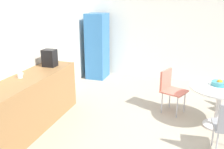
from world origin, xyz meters
TOP-DOWN VIEW (x-y plane):
  - ground_plane at (0.00, 0.00)m, footprint 6.00×6.00m
  - wall_back at (0.00, 3.00)m, footprint 6.00×0.10m
  - wall_side_right at (3.00, 0.00)m, footprint 0.10×6.00m
  - counter_block at (-0.58, 2.65)m, footprint 2.57×0.60m
  - locker_cabinet at (2.55, 2.55)m, footprint 0.60×0.50m
  - round_table at (0.55, -0.38)m, footprint 1.00×1.00m
  - chair_coral at (0.91, 0.47)m, footprint 0.55×0.55m
  - fruit_bowl at (0.62, -0.36)m, footprint 0.26×0.26m
  - mug_white at (0.33, 2.60)m, footprint 0.13×0.08m
  - mug_green at (-0.48, 2.74)m, footprint 0.13×0.08m
  - coffee_maker at (0.29, 2.65)m, footprint 0.20×0.24m

SIDE VIEW (x-z plane):
  - ground_plane at x=0.00m, z-range 0.00..0.00m
  - counter_block at x=-0.58m, z-range 0.00..0.90m
  - chair_coral at x=0.91m, z-range 0.11..0.94m
  - round_table at x=0.55m, z-range 0.21..0.93m
  - fruit_bowl at x=0.62m, z-range 0.71..0.82m
  - locker_cabinet at x=2.55m, z-range 0.00..1.74m
  - mug_white at x=0.33m, z-range 0.90..1.00m
  - mug_green at x=-0.48m, z-range 0.90..1.00m
  - coffee_maker at x=0.29m, z-range 0.90..1.22m
  - wall_back at x=0.00m, z-range 0.00..2.60m
  - wall_side_right at x=3.00m, z-range 0.00..2.60m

